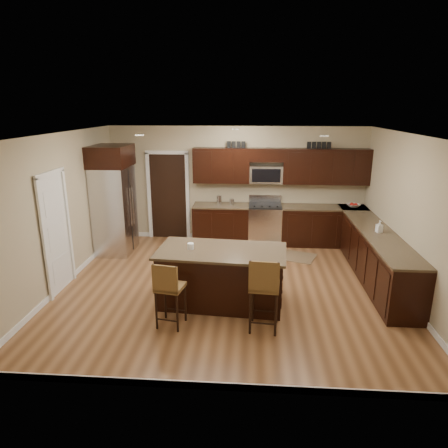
# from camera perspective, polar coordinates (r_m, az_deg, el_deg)

# --- Properties ---
(floor) EXTENTS (6.00, 6.00, 0.00)m
(floor) POSITION_cam_1_polar(r_m,az_deg,el_deg) (7.31, 0.81, -8.92)
(floor) COLOR brown
(floor) RESTS_ON ground
(ceiling) EXTENTS (6.00, 6.00, 0.00)m
(ceiling) POSITION_cam_1_polar(r_m,az_deg,el_deg) (6.61, 0.91, 12.71)
(ceiling) COLOR silver
(ceiling) RESTS_ON wall_back
(wall_back) EXTENTS (6.00, 0.00, 6.00)m
(wall_back) POSITION_cam_1_polar(r_m,az_deg,el_deg) (9.52, 1.83, 5.68)
(wall_back) COLOR tan
(wall_back) RESTS_ON floor
(wall_left) EXTENTS (0.00, 5.50, 5.50)m
(wall_left) POSITION_cam_1_polar(r_m,az_deg,el_deg) (7.62, -22.31, 1.68)
(wall_left) COLOR tan
(wall_left) RESTS_ON floor
(wall_right) EXTENTS (0.00, 5.50, 5.50)m
(wall_right) POSITION_cam_1_polar(r_m,az_deg,el_deg) (7.31, 25.03, 0.77)
(wall_right) COLOR tan
(wall_right) RESTS_ON floor
(base_cabinets) EXTENTS (4.02, 3.96, 0.92)m
(base_cabinets) POSITION_cam_1_polar(r_m,az_deg,el_deg) (8.60, 14.16, -2.13)
(base_cabinets) COLOR black
(base_cabinets) RESTS_ON floor
(upper_cabinets) EXTENTS (4.00, 0.33, 0.80)m
(upper_cabinets) POSITION_cam_1_polar(r_m,az_deg,el_deg) (9.29, 8.32, 8.32)
(upper_cabinets) COLOR black
(upper_cabinets) RESTS_ON wall_back
(range) EXTENTS (0.76, 0.64, 1.11)m
(range) POSITION_cam_1_polar(r_m,az_deg,el_deg) (9.43, 5.83, 0.01)
(range) COLOR silver
(range) RESTS_ON floor
(microwave) EXTENTS (0.76, 0.31, 0.40)m
(microwave) POSITION_cam_1_polar(r_m,az_deg,el_deg) (9.32, 6.02, 7.06)
(microwave) COLOR silver
(microwave) RESTS_ON upper_cabinets
(doorway) EXTENTS (0.85, 0.03, 2.06)m
(doorway) POSITION_cam_1_polar(r_m,az_deg,el_deg) (9.77, -7.93, 3.91)
(doorway) COLOR black
(doorway) RESTS_ON floor
(pantry_door) EXTENTS (0.03, 0.80, 2.04)m
(pantry_door) POSITION_cam_1_polar(r_m,az_deg,el_deg) (7.44, -22.89, -1.38)
(pantry_door) COLOR white
(pantry_door) RESTS_ON floor
(letter_decor) EXTENTS (2.20, 0.03, 0.15)m
(letter_decor) POSITION_cam_1_polar(r_m,az_deg,el_deg) (9.23, 7.54, 11.14)
(letter_decor) COLOR black
(letter_decor) RESTS_ON upper_cabinets
(island) EXTENTS (2.13, 1.24, 0.92)m
(island) POSITION_cam_1_polar(r_m,az_deg,el_deg) (6.60, -0.35, -7.71)
(island) COLOR black
(island) RESTS_ON floor
(stool_left) EXTENTS (0.44, 0.44, 1.02)m
(stool_left) POSITION_cam_1_polar(r_m,az_deg,el_deg) (5.86, -7.93, -8.97)
(stool_left) COLOR brown
(stool_left) RESTS_ON floor
(stool_right) EXTENTS (0.46, 0.46, 1.12)m
(stool_right) POSITION_cam_1_polar(r_m,az_deg,el_deg) (5.71, 5.76, -8.88)
(stool_right) COLOR brown
(stool_right) RESTS_ON floor
(refrigerator) EXTENTS (0.79, 1.01, 2.35)m
(refrigerator) POSITION_cam_1_polar(r_m,az_deg,el_deg) (8.98, -15.47, 3.46)
(refrigerator) COLOR silver
(refrigerator) RESTS_ON floor
(floor_mat) EXTENTS (1.16, 0.97, 0.01)m
(floor_mat) POSITION_cam_1_polar(r_m,az_deg,el_deg) (8.83, 9.60, -4.51)
(floor_mat) COLOR brown
(floor_mat) RESTS_ON floor
(fruit_bowl) EXTENTS (0.37, 0.37, 0.07)m
(fruit_bowl) POSITION_cam_1_polar(r_m,az_deg,el_deg) (9.58, 17.99, 2.53)
(fruit_bowl) COLOR silver
(fruit_bowl) RESTS_ON base_cabinets
(soap_bottle) EXTENTS (0.13, 0.13, 0.22)m
(soap_bottle) POSITION_cam_1_polar(r_m,az_deg,el_deg) (7.80, 21.32, -0.33)
(soap_bottle) COLOR #B2B2B2
(soap_bottle) RESTS_ON base_cabinets
(canister_tall) EXTENTS (0.12, 0.12, 0.22)m
(canister_tall) POSITION_cam_1_polar(r_m,az_deg,el_deg) (9.31, -0.70, 3.43)
(canister_tall) COLOR silver
(canister_tall) RESTS_ON base_cabinets
(canister_short) EXTENTS (0.11, 0.11, 0.14)m
(canister_short) POSITION_cam_1_polar(r_m,az_deg,el_deg) (9.30, 1.13, 3.18)
(canister_short) COLOR silver
(canister_short) RESTS_ON base_cabinets
(island_jar) EXTENTS (0.10, 0.10, 0.10)m
(island_jar) POSITION_cam_1_polar(r_m,az_deg,el_deg) (6.46, -4.79, -3.18)
(island_jar) COLOR white
(island_jar) RESTS_ON island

